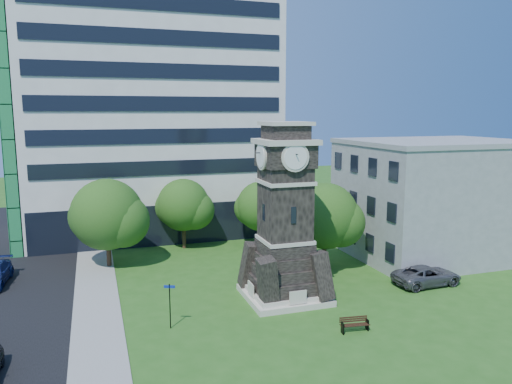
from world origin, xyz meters
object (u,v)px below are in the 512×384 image
object	(u,v)px
clock_tower	(285,224)
car_east_lot	(427,275)
street_sign	(170,301)
park_bench	(354,324)

from	to	relation	value
clock_tower	car_east_lot	size ratio (longest dim) A/B	2.32
clock_tower	car_east_lot	bearing A→B (deg)	-4.74
clock_tower	street_sign	bearing A→B (deg)	-163.09
park_bench	street_sign	world-z (taller)	street_sign
street_sign	clock_tower	bearing A→B (deg)	39.43
clock_tower	car_east_lot	xyz separation A→B (m)	(11.13, -0.92, -4.55)
car_east_lot	park_bench	size ratio (longest dim) A/B	3.04
street_sign	park_bench	bearing A→B (deg)	2.06
street_sign	car_east_lot	bearing A→B (deg)	27.24
car_east_lot	park_bench	xyz separation A→B (m)	(-9.17, -5.45, -0.26)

